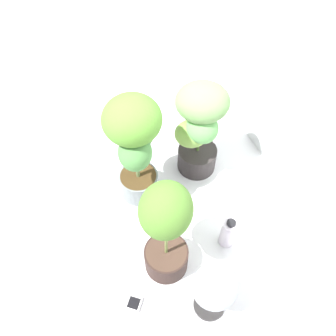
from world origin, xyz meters
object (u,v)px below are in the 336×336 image
potted_plant_back_left (199,125)px  floor_fan (214,288)px  potted_plant_front_left (134,141)px  nutrient_bottle (228,232)px  hygrometer_box (134,304)px  potted_plant_front_right (166,226)px

potted_plant_back_left → floor_fan: potted_plant_back_left is taller
potted_plant_front_left → nutrient_bottle: (0.57, 0.39, -0.41)m
potted_plant_front_left → hygrometer_box: 0.94m
potted_plant_back_left → nutrient_bottle: (0.63, -0.07, -0.32)m
floor_fan → potted_plant_back_left: bearing=40.4°
potted_plant_back_left → hygrometer_box: bearing=-43.2°
hygrometer_box → nutrient_bottle: 0.70m
potted_plant_front_right → potted_plant_back_left: potted_plant_front_right is taller
potted_plant_front_right → hygrometer_box: (0.17, -0.27, -0.44)m
floor_fan → nutrient_bottle: size_ratio=1.74×
potted_plant_front_left → nutrient_bottle: potted_plant_front_left is taller
potted_plant_front_left → floor_fan: 0.93m
potted_plant_front_right → nutrient_bottle: (0.02, 0.41, -0.33)m
floor_fan → hygrometer_box: bearing=127.9°
hygrometer_box → potted_plant_front_left: bearing=-163.2°
floor_fan → nutrient_bottle: (-0.32, 0.28, -0.18)m
potted_plant_back_left → nutrient_bottle: size_ratio=3.01×
potted_plant_front_right → hygrometer_box: 0.54m
hygrometer_box → nutrient_bottle: bearing=141.3°
potted_plant_front_right → floor_fan: bearing=21.2°
potted_plant_front_left → potted_plant_back_left: bearing=97.0°
potted_plant_back_left → nutrient_bottle: 0.71m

